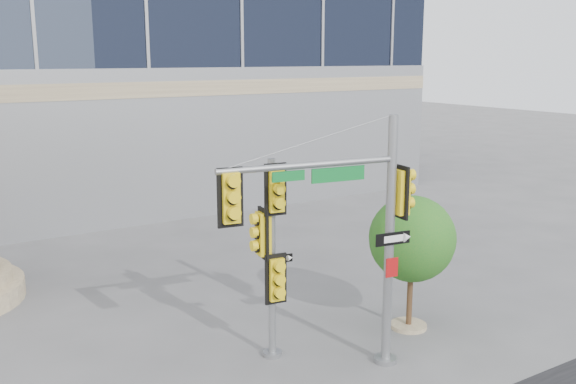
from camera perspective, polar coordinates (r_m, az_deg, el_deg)
main_signal_pole at (r=12.79m, az=5.50°, el=-2.34°), size 4.09×0.94×5.31m
secondary_signal_pole at (r=13.48m, az=-1.46°, el=-4.69°), size 0.76×0.62×4.38m
street_tree at (r=15.45m, az=11.02°, el=-4.38°), size 2.09×2.04×3.26m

